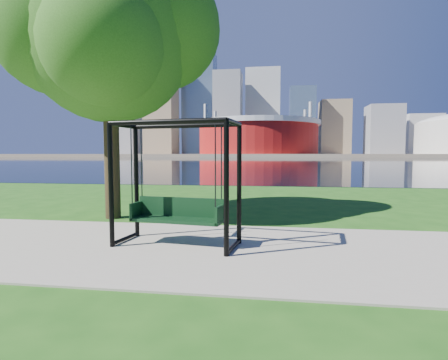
# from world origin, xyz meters

# --- Properties ---
(ground) EXTENTS (900.00, 900.00, 0.00)m
(ground) POSITION_xyz_m (0.00, 0.00, 0.00)
(ground) COLOR #1E5114
(ground) RESTS_ON ground
(path) EXTENTS (120.00, 4.00, 0.03)m
(path) POSITION_xyz_m (0.00, -0.50, 0.01)
(path) COLOR #9E937F
(path) RESTS_ON ground
(river) EXTENTS (900.00, 180.00, 0.02)m
(river) POSITION_xyz_m (0.00, 102.00, 0.01)
(river) COLOR black
(river) RESTS_ON ground
(far_bank) EXTENTS (900.00, 228.00, 2.00)m
(far_bank) POSITION_xyz_m (0.00, 306.00, 1.00)
(far_bank) COLOR #937F60
(far_bank) RESTS_ON ground
(stadium) EXTENTS (83.00, 83.00, 32.00)m
(stadium) POSITION_xyz_m (-10.00, 235.00, 14.23)
(stadium) COLOR maroon
(stadium) RESTS_ON far_bank
(skyline) EXTENTS (392.00, 66.00, 96.50)m
(skyline) POSITION_xyz_m (-4.27, 319.39, 35.89)
(skyline) COLOR gray
(skyline) RESTS_ON far_bank
(swing) EXTENTS (2.32, 1.25, 2.27)m
(swing) POSITION_xyz_m (-0.60, -0.33, 1.10)
(swing) COLOR black
(swing) RESTS_ON ground
(park_tree) EXTENTS (5.55, 5.01, 6.89)m
(park_tree) POSITION_xyz_m (-3.11, 2.25, 4.79)
(park_tree) COLOR black
(park_tree) RESTS_ON ground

